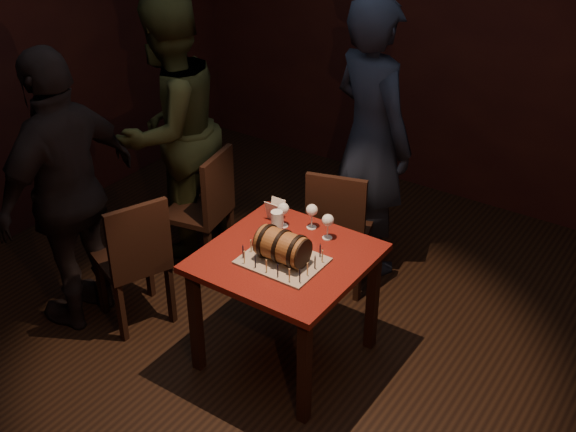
{
  "coord_description": "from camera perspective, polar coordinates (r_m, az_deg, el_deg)",
  "views": [
    {
      "loc": [
        2.01,
        -2.86,
        3.03
      ],
      "look_at": [
        0.03,
        0.05,
        0.95
      ],
      "focal_mm": 45.0,
      "sensor_mm": 36.0,
      "label": 1
    }
  ],
  "objects": [
    {
      "name": "person_back",
      "position": [
        4.97,
        6.58,
        6.05
      ],
      "size": [
        0.85,
        0.72,
        1.97
      ],
      "primitive_type": "imported",
      "rotation": [
        0.0,
        0.0,
        2.74
      ],
      "color": "black",
      "rests_on": "ground"
    },
    {
      "name": "wine_glass_mid",
      "position": [
        4.31,
        1.9,
        0.39
      ],
      "size": [
        0.07,
        0.07,
        0.16
      ],
      "color": "silver",
      "rests_on": "pub_table"
    },
    {
      "name": "cake_board",
      "position": [
        4.05,
        -0.44,
        -3.56
      ],
      "size": [
        0.45,
        0.35,
        0.01
      ],
      "primitive_type": "cube",
      "color": "gray",
      "rests_on": "pub_table"
    },
    {
      "name": "barrel_cake",
      "position": [
        4.0,
        -0.45,
        -2.42
      ],
      "size": [
        0.34,
        0.2,
        0.2
      ],
      "color": "brown",
      "rests_on": "cake_board"
    },
    {
      "name": "person_left_rear",
      "position": [
        5.23,
        -9.28,
        6.73
      ],
      "size": [
        0.76,
        0.95,
        1.91
      ],
      "primitive_type": "imported",
      "rotation": [
        0.0,
        0.0,
        -1.61
      ],
      "color": "#33381C",
      "rests_on": "ground"
    },
    {
      "name": "wine_glass_right",
      "position": [
        4.21,
        3.17,
        -0.42
      ],
      "size": [
        0.07,
        0.07,
        0.16
      ],
      "color": "silver",
      "rests_on": "pub_table"
    },
    {
      "name": "menu_card",
      "position": [
        4.41,
        -1.04,
        0.43
      ],
      "size": [
        0.1,
        0.05,
        0.13
      ],
      "primitive_type": null,
      "color": "white",
      "rests_on": "pub_table"
    },
    {
      "name": "chair_left_rear",
      "position": [
        5.1,
        -6.44,
        0.86
      ],
      "size": [
        0.47,
        0.47,
        0.93
      ],
      "color": "black",
      "rests_on": "ground"
    },
    {
      "name": "wine_glass_left",
      "position": [
        4.32,
        -0.38,
        0.51
      ],
      "size": [
        0.07,
        0.07,
        0.16
      ],
      "color": "silver",
      "rests_on": "pub_table"
    },
    {
      "name": "pub_table",
      "position": [
        4.18,
        -0.17,
        -4.36
      ],
      "size": [
        0.9,
        0.9,
        0.75
      ],
      "color": "#4F100D",
      "rests_on": "ground"
    },
    {
      "name": "chair_back",
      "position": [
        4.85,
        4.0,
        -0.68
      ],
      "size": [
        0.5,
        0.5,
        0.93
      ],
      "color": "black",
      "rests_on": "ground"
    },
    {
      "name": "pint_of_ale",
      "position": [
        4.27,
        -0.88,
        -0.57
      ],
      "size": [
        0.07,
        0.07,
        0.15
      ],
      "color": "silver",
      "rests_on": "pub_table"
    },
    {
      "name": "chair_left_front",
      "position": [
        4.61,
        -11.95,
        -3.16
      ],
      "size": [
        0.52,
        0.52,
        0.93
      ],
      "color": "black",
      "rests_on": "ground"
    },
    {
      "name": "birthday_candles",
      "position": [
        4.03,
        -0.44,
        -3.01
      ],
      "size": [
        0.4,
        0.3,
        0.09
      ],
      "color": "#F3D591",
      "rests_on": "cake_board"
    },
    {
      "name": "room_shell",
      "position": [
        3.86,
        -0.75,
        5.57
      ],
      "size": [
        5.04,
        5.04,
        2.8
      ],
      "color": "black",
      "rests_on": "ground"
    },
    {
      "name": "person_left_front",
      "position": [
        4.61,
        -16.95,
        1.83
      ],
      "size": [
        0.52,
        1.1,
        1.83
      ],
      "primitive_type": "imported",
      "rotation": [
        0.0,
        0.0,
        -1.5
      ],
      "color": "black",
      "rests_on": "ground"
    }
  ]
}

